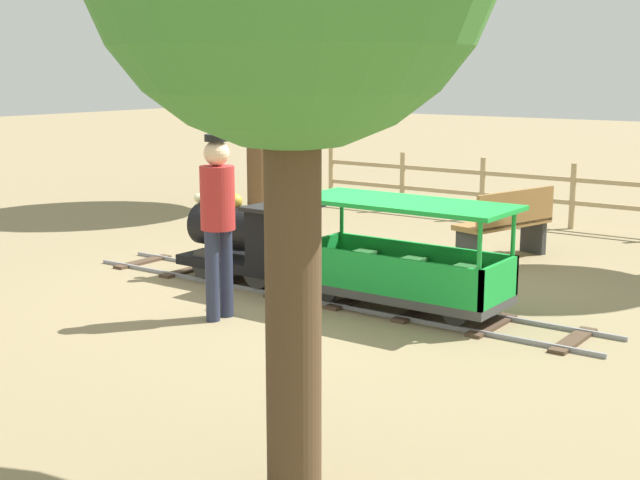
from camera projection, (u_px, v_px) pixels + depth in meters
ground_plane at (335, 298)px, 8.44m from camera, size 60.00×60.00×0.00m
track at (322, 294)px, 8.52m from camera, size 0.76×5.70×0.04m
locomotive at (254, 237)px, 8.92m from camera, size 0.72×1.45×1.00m
passenger_car at (403, 265)px, 7.93m from camera, size 0.82×2.00×0.97m
conductor_person at (218, 212)px, 7.58m from camera, size 0.30×0.30×1.62m
park_bench at (506, 224)px, 10.03m from camera, size 1.36×0.73×0.82m
fence_section at (526, 190)px, 12.36m from camera, size 0.08×6.78×0.90m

